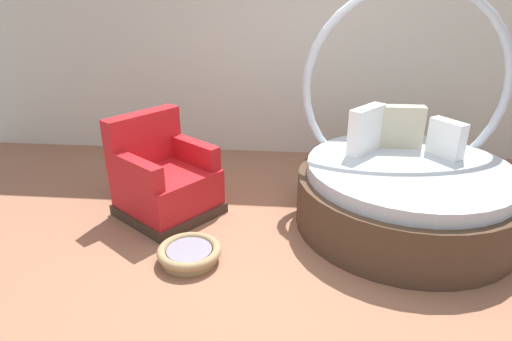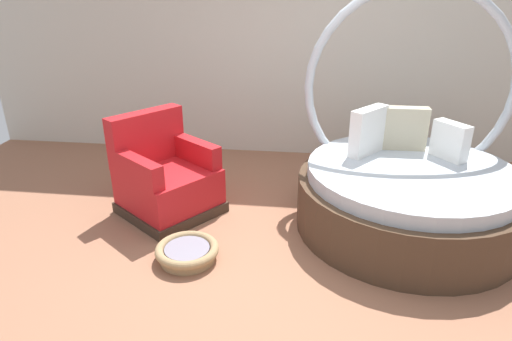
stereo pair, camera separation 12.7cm
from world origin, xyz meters
TOP-DOWN VIEW (x-y plane):
  - ground_plane at (0.00, 0.00)m, footprint 8.00×8.00m
  - back_wall at (0.00, 2.54)m, footprint 8.00×0.12m
  - round_daybed at (1.08, 0.77)m, footprint 1.93×1.93m
  - red_armchair at (-1.15, 0.75)m, footprint 1.12×1.12m
  - pet_basket at (-0.73, -0.04)m, footprint 0.51×0.51m

SIDE VIEW (x-z plane):
  - ground_plane at x=0.00m, z-range -0.02..0.00m
  - pet_basket at x=-0.73m, z-range 0.01..0.14m
  - red_armchair at x=-1.15m, z-range -0.14..0.80m
  - round_daybed at x=1.08m, z-range -0.65..1.45m
  - back_wall at x=0.00m, z-range 0.00..2.97m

